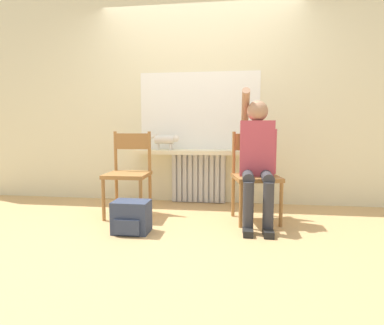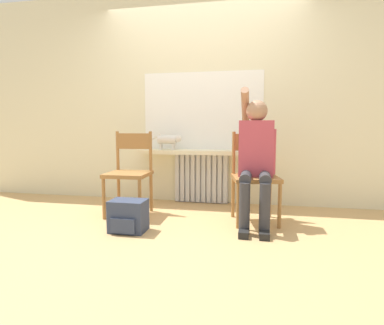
{
  "view_description": "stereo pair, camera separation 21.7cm",
  "coord_description": "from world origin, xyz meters",
  "px_view_note": "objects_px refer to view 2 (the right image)",
  "views": [
    {
      "loc": [
        0.49,
        -2.91,
        0.97
      ],
      "look_at": [
        0.0,
        0.55,
        0.59
      ],
      "focal_mm": 30.0,
      "sensor_mm": 36.0,
      "label": 1
    },
    {
      "loc": [
        0.7,
        -2.87,
        0.97
      ],
      "look_at": [
        0.0,
        0.55,
        0.59
      ],
      "focal_mm": 30.0,
      "sensor_mm": 36.0,
      "label": 2
    }
  ],
  "objects_px": {
    "chair_left": "(129,171)",
    "chair_right": "(255,175)",
    "person": "(256,155)",
    "backpack": "(128,216)",
    "cat": "(169,140)"
  },
  "relations": [
    {
      "from": "chair_left",
      "to": "chair_right",
      "type": "bearing_deg",
      "value": -1.73
    },
    {
      "from": "person",
      "to": "backpack",
      "type": "relative_size",
      "value": 4.12
    },
    {
      "from": "chair_left",
      "to": "backpack",
      "type": "bearing_deg",
      "value": -70.87
    },
    {
      "from": "chair_left",
      "to": "chair_right",
      "type": "xyz_separation_m",
      "value": [
        1.37,
        -0.0,
        0.0
      ]
    },
    {
      "from": "person",
      "to": "backpack",
      "type": "xyz_separation_m",
      "value": [
        -1.16,
        -0.47,
        -0.56
      ]
    },
    {
      "from": "cat",
      "to": "backpack",
      "type": "xyz_separation_m",
      "value": [
        -0.08,
        -1.15,
        -0.67
      ]
    },
    {
      "from": "person",
      "to": "cat",
      "type": "relative_size",
      "value": 3.23
    },
    {
      "from": "cat",
      "to": "chair_left",
      "type": "bearing_deg",
      "value": -117.42
    },
    {
      "from": "chair_left",
      "to": "person",
      "type": "distance_m",
      "value": 1.4
    },
    {
      "from": "person",
      "to": "cat",
      "type": "bearing_deg",
      "value": 147.78
    },
    {
      "from": "chair_right",
      "to": "cat",
      "type": "xyz_separation_m",
      "value": [
        -1.07,
        0.57,
        0.33
      ]
    },
    {
      "from": "chair_left",
      "to": "chair_right",
      "type": "height_order",
      "value": "same"
    },
    {
      "from": "chair_left",
      "to": "person",
      "type": "bearing_deg",
      "value": -6.18
    },
    {
      "from": "chair_right",
      "to": "person",
      "type": "height_order",
      "value": "person"
    },
    {
      "from": "chair_right",
      "to": "person",
      "type": "xyz_separation_m",
      "value": [
        0.01,
        -0.11,
        0.22
      ]
    }
  ]
}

